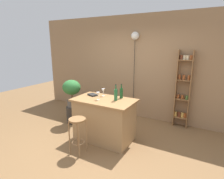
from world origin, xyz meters
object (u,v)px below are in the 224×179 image
potted_plant (72,89)px  pendant_globe_light (135,37)px  wine_glass_center (98,94)px  bar_stool (78,128)px  plant_stool (73,114)px  cookbook (93,95)px  wine_glass_left (103,91)px  spice_shelf (183,89)px  bottle_sauce_amber (121,93)px  bottle_olive_oil (116,94)px

potted_plant → pendant_globe_light: size_ratio=0.30×
potted_plant → wine_glass_center: bearing=-21.3°
bar_stool → wine_glass_center: 0.81m
bar_stool → plant_stool: 1.51m
bar_stool → wine_glass_center: size_ratio=4.27×
plant_stool → pendant_globe_light: (1.21, 1.20, 1.99)m
bar_stool → plant_stool: bearing=134.9°
wine_glass_center → cookbook: bearing=143.9°
wine_glass_left → spice_shelf: bearing=40.9°
spice_shelf → plant_stool: (-2.52, -1.15, -0.75)m
spice_shelf → wine_glass_left: bearing=-139.1°
plant_stool → bottle_sauce_amber: bearing=-3.0°
potted_plant → pendant_globe_light: 2.15m
bar_stool → potted_plant: (-1.04, 1.05, 0.39)m
potted_plant → bottle_sauce_amber: (1.46, -0.08, 0.13)m
wine_glass_center → cookbook: size_ratio=0.78×
bar_stool → cookbook: (-0.23, 0.82, 0.42)m
potted_plant → wine_glass_center: 1.19m
spice_shelf → bottle_sauce_amber: (-1.06, -1.23, 0.06)m
cookbook → pendant_globe_light: size_ratio=0.09×
bottle_sauce_amber → wine_glass_center: bearing=-135.8°
plant_stool → cookbook: cookbook is taller
wine_glass_left → bottle_sauce_amber: bearing=7.3°
bottle_olive_oil → pendant_globe_light: pendant_globe_light is taller
potted_plant → pendant_globe_light: pendant_globe_light is taller
plant_stool → wine_glass_left: bearing=-7.2°
bar_stool → wine_glass_center: wine_glass_center is taller
pendant_globe_light → spice_shelf: bearing=-1.9°
plant_stool → wine_glass_left: size_ratio=2.68×
bar_stool → wine_glass_center: (0.06, 0.62, 0.51)m
cookbook → wine_glass_left: bearing=41.6°
bar_stool → wine_glass_left: 1.05m
bottle_olive_oil → bottle_sauce_amber: bottle_olive_oil is taller
plant_stool → potted_plant: bearing=0.0°
bar_stool → bottle_sauce_amber: bearing=66.5°
spice_shelf → cookbook: bearing=-141.2°
bottle_olive_oil → pendant_globe_light: size_ratio=0.14×
spice_shelf → bottle_sauce_amber: 1.62m
bottle_sauce_amber → wine_glass_left: 0.43m
bar_stool → cookbook: size_ratio=3.33×
bottle_olive_oil → wine_glass_center: size_ratio=2.06×
bar_stool → spice_shelf: 2.69m
potted_plant → cookbook: (0.82, -0.22, 0.03)m
spice_shelf → plant_stool: 2.87m
plant_stool → bottle_sauce_amber: size_ratio=1.42×
spice_shelf → cookbook: spice_shelf is taller
potted_plant → bottle_olive_oil: (1.44, -0.29, 0.14)m
potted_plant → bottle_olive_oil: bearing=-11.2°
plant_stool → wine_glass_center: (1.10, -0.43, 0.81)m
potted_plant → bar_stool: bearing=-45.1°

